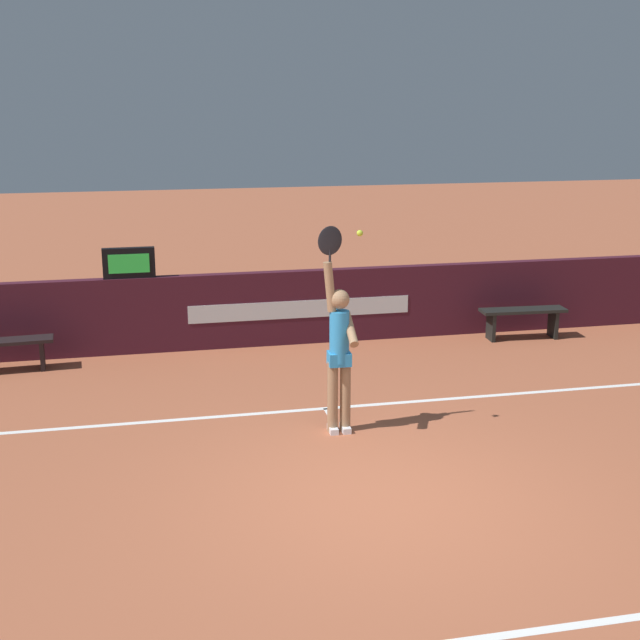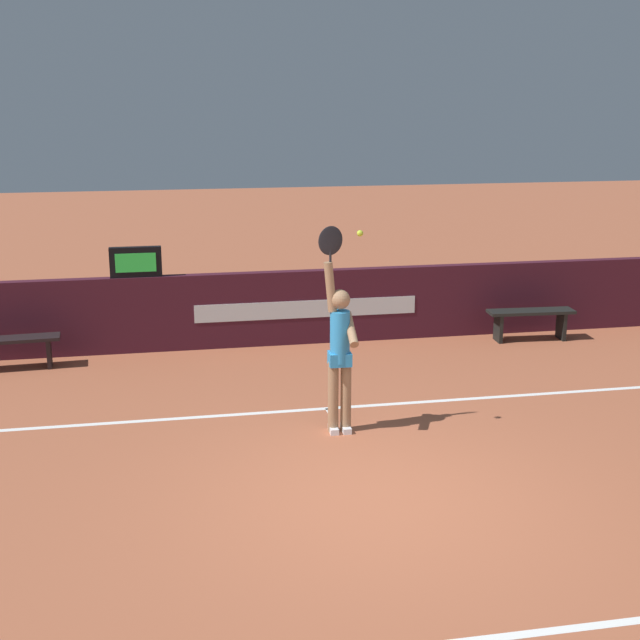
% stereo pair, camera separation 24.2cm
% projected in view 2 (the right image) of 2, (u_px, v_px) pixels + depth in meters
% --- Properties ---
extents(ground_plane, '(60.00, 60.00, 0.00)m').
position_uv_depth(ground_plane, '(380.00, 500.00, 8.68)').
color(ground_plane, '#A75739').
extents(court_lines, '(11.18, 5.12, 0.00)m').
position_uv_depth(court_lines, '(376.00, 493.00, 8.84)').
color(court_lines, white).
rests_on(court_lines, ground).
extents(back_wall, '(15.15, 0.19, 1.21)m').
position_uv_depth(back_wall, '(291.00, 308.00, 13.99)').
color(back_wall, '#3F1523').
rests_on(back_wall, ground).
extents(speed_display, '(0.79, 0.13, 0.47)m').
position_uv_depth(speed_display, '(136.00, 262.00, 13.33)').
color(speed_display, black).
rests_on(speed_display, back_wall).
extents(tennis_player, '(0.46, 0.51, 2.53)m').
position_uv_depth(tennis_player, '(340.00, 348.00, 10.19)').
color(tennis_player, '#9D7553').
rests_on(tennis_player, ground).
extents(tennis_ball, '(0.07, 0.07, 0.07)m').
position_uv_depth(tennis_ball, '(360.00, 233.00, 9.64)').
color(tennis_ball, '#CCE734').
extents(courtside_bench_near, '(1.45, 0.44, 0.52)m').
position_uv_depth(courtside_bench_near, '(531.00, 318.00, 14.23)').
color(courtside_bench_near, black).
rests_on(courtside_bench_near, ground).
extents(courtside_bench_far, '(1.47, 0.45, 0.49)m').
position_uv_depth(courtside_bench_far, '(9.00, 346.00, 12.72)').
color(courtside_bench_far, black).
rests_on(courtside_bench_far, ground).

